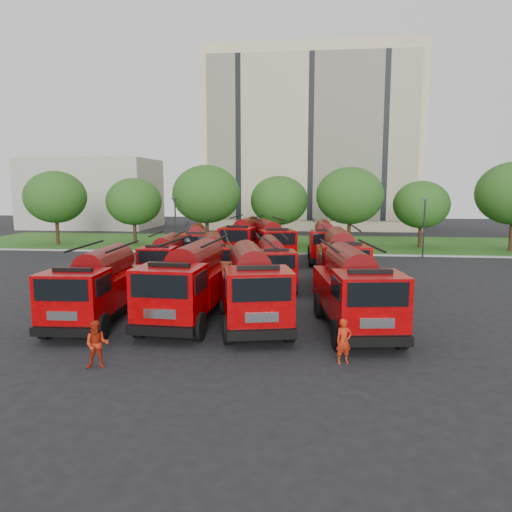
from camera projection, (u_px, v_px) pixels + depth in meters
The scene contains 31 objects.
ground at pixel (267, 298), 27.79m from camera, with size 140.00×140.00×0.00m, color black.
lawn at pixel (289, 243), 53.35m from camera, with size 70.00×16.00×0.12m, color #254C14.
curb at pixel (285, 254), 45.38m from camera, with size 70.00×0.30×0.14m, color gray.
apartment_building at pixel (311, 142), 72.93m from camera, with size 30.00×14.18×25.00m.
side_building at pixel (93, 194), 73.73m from camera, with size 18.00×12.00×10.00m, color #9F9A8D.
tree_0 at pixel (55, 197), 51.42m from camera, with size 6.30×6.30×7.70m.
tree_1 at pixel (134, 202), 51.57m from camera, with size 5.71×5.71×6.98m.
tree_2 at pixel (207, 194), 49.07m from camera, with size 6.72×6.72×8.22m.
tree_3 at pixel (279, 201), 50.84m from camera, with size 5.88×5.88×7.19m.
tree_4 at pixel (350, 196), 48.50m from camera, with size 6.55×6.55×8.01m.
tree_5 at pixel (421, 205), 48.81m from camera, with size 5.46×5.46×6.68m.
lamp_post_0 at pixel (175, 222), 45.42m from camera, with size 0.60×0.25×5.11m.
lamp_post_1 at pixel (424, 224), 42.94m from camera, with size 0.60×0.25×5.11m.
fire_truck_0 at pixel (97, 287), 22.78m from camera, with size 2.97×7.41×3.32m.
fire_truck_1 at pixel (189, 283), 22.95m from camera, with size 3.17×7.90×3.54m.
fire_truck_2 at pixel (252, 286), 22.47m from camera, with size 4.25×8.05×3.49m.
fire_truck_3 at pixel (355, 290), 21.70m from camera, with size 3.67×7.92×3.47m.
fire_truck_4 at pixel (165, 258), 33.16m from camera, with size 2.69×6.50×2.90m.
fire_truck_5 at pixel (214, 258), 32.72m from camera, with size 3.66×6.97×3.02m.
fire_truck_6 at pixel (273, 263), 30.93m from camera, with size 3.37×6.83×2.98m.
fire_truck_7 at pixel (341, 259), 30.40m from camera, with size 3.11×7.85×3.52m.
fire_truck_8 at pixel (197, 244), 40.86m from camera, with size 3.52×6.90×3.00m.
fire_truck_9 at pixel (244, 239), 42.14m from camera, with size 3.33×7.84×3.47m.
fire_truck_10 at pixel (270, 242), 40.31m from camera, with size 4.65×7.89×3.40m.
fire_truck_11 at pixel (325, 242), 40.83m from camera, with size 2.82×7.27×3.28m.
firefighter_0 at pixel (343, 363), 17.73m from camera, with size 0.59×0.43×1.61m, color #AD230D.
firefighter_1 at pixel (98, 368), 17.26m from camera, with size 0.81×0.45×1.67m, color #AD230D.
firefighter_2 at pixel (335, 336), 20.93m from camera, with size 1.11×0.63×1.89m, color #AD230D.
firefighter_3 at pixel (373, 328), 22.11m from camera, with size 1.09×0.56×1.69m, color #AD230D.
firefighter_4 at pixel (180, 289), 30.17m from camera, with size 0.96×0.63×1.96m, color #AD230D.
firefighter_5 at pixel (371, 298), 28.01m from camera, with size 1.47×0.64×1.59m, color #AD230D.
Camera 1 is at (2.48, -27.06, 6.28)m, focal length 35.00 mm.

